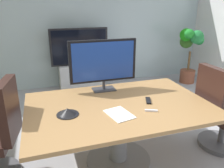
{
  "coord_description": "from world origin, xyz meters",
  "views": [
    {
      "loc": [
        -0.77,
        -2.03,
        1.77
      ],
      "look_at": [
        -0.01,
        0.33,
        0.89
      ],
      "focal_mm": 36.15,
      "sensor_mm": 36.0,
      "label": 1
    }
  ],
  "objects_px": {
    "tv_monitor": "(103,62)",
    "conference_table": "(119,118)",
    "office_chair_right": "(219,115)",
    "conference_phone": "(67,112)",
    "wall_display_unit": "(80,69)",
    "potted_plant": "(190,48)",
    "remote_control": "(148,100)"
  },
  "relations": [
    {
      "from": "wall_display_unit",
      "to": "potted_plant",
      "type": "relative_size",
      "value": 1.04
    },
    {
      "from": "tv_monitor",
      "to": "conference_table",
      "type": "bearing_deg",
      "value": -85.4
    },
    {
      "from": "conference_phone",
      "to": "tv_monitor",
      "type": "bearing_deg",
      "value": 46.11
    },
    {
      "from": "conference_table",
      "to": "conference_phone",
      "type": "relative_size",
      "value": 8.97
    },
    {
      "from": "potted_plant",
      "to": "remote_control",
      "type": "xyz_separation_m",
      "value": [
        -2.16,
        -2.23,
        -0.06
      ]
    },
    {
      "from": "office_chair_right",
      "to": "conference_phone",
      "type": "distance_m",
      "value": 1.88
    },
    {
      "from": "wall_display_unit",
      "to": "remote_control",
      "type": "height_order",
      "value": "wall_display_unit"
    },
    {
      "from": "tv_monitor",
      "to": "conference_phone",
      "type": "relative_size",
      "value": 3.82
    },
    {
      "from": "tv_monitor",
      "to": "wall_display_unit",
      "type": "distance_m",
      "value": 2.17
    },
    {
      "from": "office_chair_right",
      "to": "tv_monitor",
      "type": "height_order",
      "value": "tv_monitor"
    },
    {
      "from": "wall_display_unit",
      "to": "office_chair_right",
      "type": "bearing_deg",
      "value": -64.76
    },
    {
      "from": "conference_phone",
      "to": "remote_control",
      "type": "relative_size",
      "value": 1.29
    },
    {
      "from": "potted_plant",
      "to": "remote_control",
      "type": "distance_m",
      "value": 3.11
    },
    {
      "from": "conference_phone",
      "to": "remote_control",
      "type": "distance_m",
      "value": 0.91
    },
    {
      "from": "conference_table",
      "to": "tv_monitor",
      "type": "relative_size",
      "value": 2.35
    },
    {
      "from": "conference_table",
      "to": "potted_plant",
      "type": "distance_m",
      "value": 3.34
    },
    {
      "from": "wall_display_unit",
      "to": "potted_plant",
      "type": "distance_m",
      "value": 2.52
    },
    {
      "from": "conference_table",
      "to": "remote_control",
      "type": "distance_m",
      "value": 0.39
    },
    {
      "from": "office_chair_right",
      "to": "potted_plant",
      "type": "bearing_deg",
      "value": -27.58
    },
    {
      "from": "office_chair_right",
      "to": "conference_table",
      "type": "bearing_deg",
      "value": 84.21
    },
    {
      "from": "wall_display_unit",
      "to": "potted_plant",
      "type": "height_order",
      "value": "wall_display_unit"
    },
    {
      "from": "office_chair_right",
      "to": "wall_display_unit",
      "type": "height_order",
      "value": "wall_display_unit"
    },
    {
      "from": "conference_table",
      "to": "conference_phone",
      "type": "bearing_deg",
      "value": -172.67
    },
    {
      "from": "conference_table",
      "to": "wall_display_unit",
      "type": "height_order",
      "value": "wall_display_unit"
    },
    {
      "from": "potted_plant",
      "to": "office_chair_right",
      "type": "bearing_deg",
      "value": -117.48
    },
    {
      "from": "remote_control",
      "to": "tv_monitor",
      "type": "bearing_deg",
      "value": 148.6
    },
    {
      "from": "wall_display_unit",
      "to": "remote_control",
      "type": "distance_m",
      "value": 2.61
    },
    {
      "from": "conference_table",
      "to": "remote_control",
      "type": "height_order",
      "value": "remote_control"
    },
    {
      "from": "remote_control",
      "to": "office_chair_right",
      "type": "bearing_deg",
      "value": 15.41
    },
    {
      "from": "tv_monitor",
      "to": "wall_display_unit",
      "type": "relative_size",
      "value": 0.64
    },
    {
      "from": "tv_monitor",
      "to": "remote_control",
      "type": "bearing_deg",
      "value": -52.98
    },
    {
      "from": "office_chair_right",
      "to": "tv_monitor",
      "type": "bearing_deg",
      "value": 65.33
    }
  ]
}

